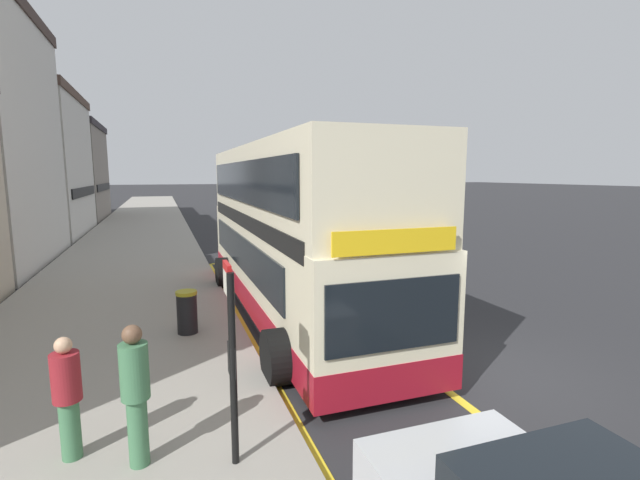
# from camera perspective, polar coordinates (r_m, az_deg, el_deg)

# --- Properties ---
(ground_plane) EXTENTS (260.00, 260.00, 0.00)m
(ground_plane) POSITION_cam_1_polar(r_m,az_deg,el_deg) (39.03, -11.04, 2.82)
(ground_plane) COLOR #28282B
(pavement_near) EXTENTS (6.00, 76.00, 0.14)m
(pavement_near) POSITION_cam_1_polar(r_m,az_deg,el_deg) (38.63, -21.37, 2.44)
(pavement_near) COLOR gray
(pavement_near) RESTS_ON ground
(double_decker_bus) EXTENTS (3.28, 11.38, 4.40)m
(double_decker_bus) POSITION_cam_1_polar(r_m,az_deg,el_deg) (11.96, -3.72, 0.56)
(double_decker_bus) COLOR beige
(double_decker_bus) RESTS_ON ground
(bus_bay_markings) EXTENTS (2.89, 14.49, 0.01)m
(bus_bay_markings) POSITION_cam_1_polar(r_m,az_deg,el_deg) (12.44, -4.15, -8.87)
(bus_bay_markings) COLOR yellow
(bus_bay_markings) RESTS_ON ground
(bus_stop_sign) EXTENTS (0.09, 0.51, 2.48)m
(bus_stop_sign) POSITION_cam_1_polar(r_m,az_deg,el_deg) (5.69, -11.20, -13.06)
(bus_stop_sign) COLOR black
(bus_stop_sign) RESTS_ON pavement_near
(terrace_annex) EXTENTS (8.58, 10.00, 8.60)m
(terrace_annex) POSITION_cam_1_polar(r_m,az_deg,el_deg) (32.47, -35.46, 7.95)
(terrace_annex) COLOR silver
(terrace_annex) RESTS_ON ground
(terrace_far) EXTENTS (10.12, 10.14, 8.71)m
(terrace_far) POSITION_cam_1_polar(r_m,az_deg,el_deg) (42.68, -32.62, 7.39)
(terrace_far) COLOR gray
(terrace_far) RESTS_ON ground
(parked_car_navy_kerbside) EXTENTS (2.09, 4.20, 1.62)m
(parked_car_navy_kerbside) POSITION_cam_1_polar(r_m,az_deg,el_deg) (27.67, -1.55, 2.40)
(parked_car_navy_kerbside) COLOR navy
(parked_car_navy_kerbside) RESTS_ON ground
(parked_car_black_far) EXTENTS (2.09, 4.20, 1.62)m
(parked_car_black_far) POSITION_cam_1_polar(r_m,az_deg,el_deg) (43.70, -8.55, 4.51)
(parked_car_black_far) COLOR black
(parked_car_black_far) RESTS_ON ground
(pedestrian_waiting_near_sign) EXTENTS (0.34, 0.34, 1.79)m
(pedestrian_waiting_near_sign) POSITION_cam_1_polar(r_m,az_deg,el_deg) (6.11, -22.41, -17.17)
(pedestrian_waiting_near_sign) COLOR #3F724C
(pedestrian_waiting_near_sign) RESTS_ON pavement_near
(pedestrian_further_back) EXTENTS (0.34, 0.34, 1.59)m
(pedestrian_further_back) POSITION_cam_1_polar(r_m,az_deg,el_deg) (6.65, -29.45, -16.65)
(pedestrian_further_back) COLOR #3F724C
(pedestrian_further_back) RESTS_ON pavement_near
(litter_bin) EXTENTS (0.47, 0.47, 0.97)m
(litter_bin) POSITION_cam_1_polar(r_m,az_deg,el_deg) (10.62, -16.54, -8.74)
(litter_bin) COLOR black
(litter_bin) RESTS_ON pavement_near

